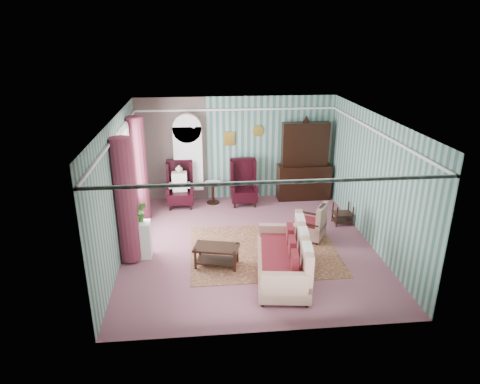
{
  "coord_description": "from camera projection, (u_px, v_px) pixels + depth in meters",
  "views": [
    {
      "loc": [
        -1.04,
        -8.58,
        4.56
      ],
      "look_at": [
        -0.14,
        0.6,
        1.06
      ],
      "focal_mm": 32.0,
      "sensor_mm": 36.0,
      "label": 1
    }
  ],
  "objects": [
    {
      "name": "plant_stand",
      "position": [
        138.0,
        240.0,
        9.05
      ],
      "size": [
        0.55,
        0.35,
        0.8
      ],
      "primitive_type": "cube",
      "color": "white",
      "rests_on": "floor"
    },
    {
      "name": "potted_plant_a",
      "position": [
        135.0,
        214.0,
        8.79
      ],
      "size": [
        0.47,
        0.44,
        0.41
      ],
      "primitive_type": "imported",
      "rotation": [
        0.0,
        0.0,
        -0.4
      ],
      "color": "#184816",
      "rests_on": "plant_stand"
    },
    {
      "name": "seated_woman",
      "position": [
        180.0,
        186.0,
        11.62
      ],
      "size": [
        0.44,
        0.4,
        1.18
      ],
      "primitive_type": null,
      "color": "white",
      "rests_on": "floor"
    },
    {
      "name": "bookcase",
      "position": [
        188.0,
        163.0,
        11.82
      ],
      "size": [
        0.8,
        0.28,
        2.24
      ],
      "primitive_type": "cube",
      "color": "silver",
      "rests_on": "floor"
    },
    {
      "name": "floral_armchair",
      "position": [
        310.0,
        219.0,
        9.84
      ],
      "size": [
        1.0,
        0.99,
        0.96
      ],
      "primitive_type": "cube",
      "rotation": [
        0.0,
        0.0,
        1.03
      ],
      "color": "beige",
      "rests_on": "floor"
    },
    {
      "name": "dresser_hutch",
      "position": [
        305.0,
        159.0,
        11.98
      ],
      "size": [
        1.5,
        0.56,
        2.36
      ],
      "primitive_type": "cube",
      "color": "black",
      "rests_on": "floor"
    },
    {
      "name": "floor",
      "position": [
        249.0,
        245.0,
        9.7
      ],
      "size": [
        6.0,
        6.0,
        0.0
      ],
      "primitive_type": "plane",
      "color": "#884F5E",
      "rests_on": "ground"
    },
    {
      "name": "coffee_table",
      "position": [
        217.0,
        256.0,
        8.76
      ],
      "size": [
        1.0,
        0.69,
        0.44
      ],
      "primitive_type": "cube",
      "rotation": [
        0.0,
        0.0,
        -0.24
      ],
      "color": "black",
      "rests_on": "floor"
    },
    {
      "name": "potted_plant_c",
      "position": [
        131.0,
        215.0,
        8.84
      ],
      "size": [
        0.25,
        0.25,
        0.37
      ],
      "primitive_type": "imported",
      "rotation": [
        0.0,
        0.0,
        0.25
      ],
      "color": "#24531A",
      "rests_on": "plant_stand"
    },
    {
      "name": "wingback_left",
      "position": [
        180.0,
        185.0,
        11.61
      ],
      "size": [
        0.76,
        0.8,
        1.25
      ],
      "primitive_type": "cube",
      "color": "black",
      "rests_on": "floor"
    },
    {
      "name": "nest_table",
      "position": [
        343.0,
        214.0,
        10.66
      ],
      "size": [
        0.45,
        0.38,
        0.54
      ],
      "primitive_type": "cube",
      "color": "black",
      "rests_on": "floor"
    },
    {
      "name": "rug",
      "position": [
        264.0,
        250.0,
        9.44
      ],
      "size": [
        3.2,
        2.6,
        0.01
      ],
      "primitive_type": "cube",
      "color": "#4B1919",
      "rests_on": "floor"
    },
    {
      "name": "room_shell",
      "position": [
        219.0,
        158.0,
        9.09
      ],
      "size": [
        5.53,
        6.02,
        2.91
      ],
      "color": "#3C6E65",
      "rests_on": "ground"
    },
    {
      "name": "potted_plant_b",
      "position": [
        141.0,
        212.0,
        8.91
      ],
      "size": [
        0.25,
        0.21,
        0.43
      ],
      "primitive_type": "imported",
      "rotation": [
        0.0,
        0.0,
        0.07
      ],
      "color": "#20531A",
      "rests_on": "plant_stand"
    },
    {
      "name": "sofa",
      "position": [
        282.0,
        255.0,
        8.22
      ],
      "size": [
        1.23,
        2.2,
        1.01
      ],
      "primitive_type": "cube",
      "rotation": [
        0.0,
        0.0,
        1.44
      ],
      "color": "beige",
      "rests_on": "floor"
    },
    {
      "name": "wingback_right",
      "position": [
        244.0,
        183.0,
        11.77
      ],
      "size": [
        0.76,
        0.8,
        1.25
      ],
      "primitive_type": "cube",
      "color": "black",
      "rests_on": "floor"
    },
    {
      "name": "round_side_table",
      "position": [
        213.0,
        193.0,
        11.94
      ],
      "size": [
        0.5,
        0.5,
        0.6
      ],
      "primitive_type": "cylinder",
      "color": "black",
      "rests_on": "floor"
    }
  ]
}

